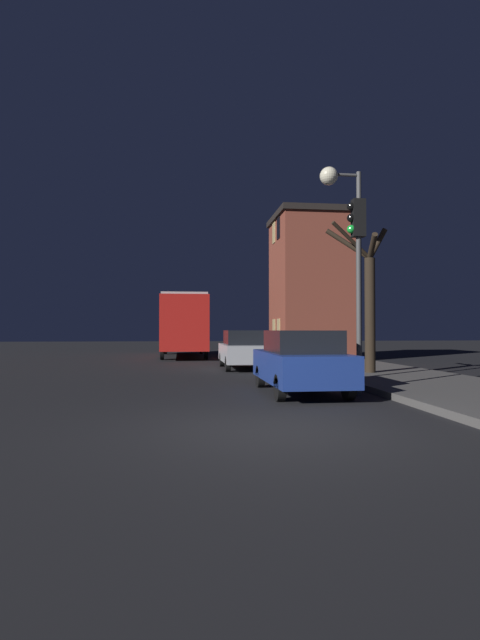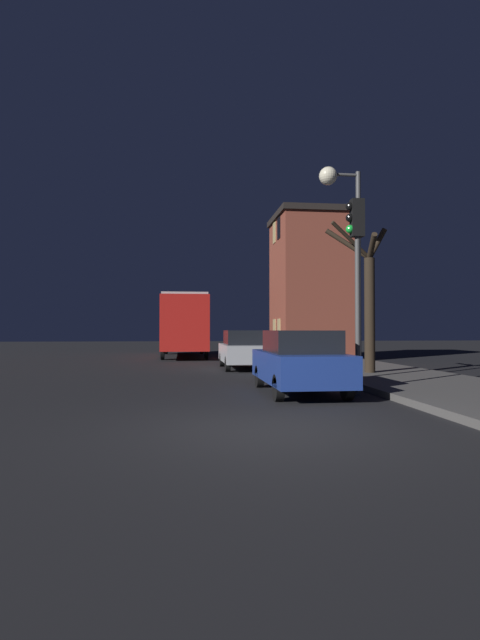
% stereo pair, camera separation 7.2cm
% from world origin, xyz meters
% --- Properties ---
extents(ground_plane, '(120.00, 120.00, 0.00)m').
position_xyz_m(ground_plane, '(0.00, 0.00, 0.00)').
color(ground_plane, black).
extents(brick_building, '(3.83, 4.66, 7.47)m').
position_xyz_m(brick_building, '(5.26, 17.90, 3.91)').
color(brick_building, brown).
rests_on(brick_building, sidewalk).
extents(streetlamp, '(1.23, 0.53, 6.11)m').
position_xyz_m(streetlamp, '(3.15, 6.31, 4.77)').
color(streetlamp, '#4C4C4C').
rests_on(streetlamp, sidewalk).
extents(traffic_light, '(0.43, 0.24, 4.65)m').
position_xyz_m(traffic_light, '(2.66, 3.77, 3.32)').
color(traffic_light, '#4C4C4C').
rests_on(traffic_light, ground).
extents(bare_tree, '(2.00, 1.39, 4.82)m').
position_xyz_m(bare_tree, '(4.55, 7.94, 2.58)').
color(bare_tree, '#2D2319').
rests_on(bare_tree, sidewalk).
extents(bus, '(2.44, 9.33, 3.41)m').
position_xyz_m(bus, '(-1.31, 21.24, 2.04)').
color(bus, red).
rests_on(bus, ground).
extents(car_near_lane, '(1.71, 4.06, 1.52)m').
position_xyz_m(car_near_lane, '(1.38, 4.19, 0.78)').
color(car_near_lane, navy).
rests_on(car_near_lane, ground).
extents(car_mid_lane, '(1.77, 4.04, 1.52)m').
position_xyz_m(car_mid_lane, '(1.02, 11.84, 0.78)').
color(car_mid_lane, '#B7BABF').
rests_on(car_mid_lane, ground).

